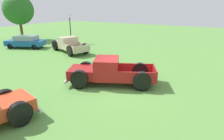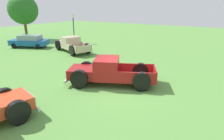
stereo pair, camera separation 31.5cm
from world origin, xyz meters
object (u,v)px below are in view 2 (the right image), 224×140
at_px(pickup_truck_foreground, 106,72).
at_px(sedan_distant_b, 30,41).
at_px(lamp_post_far, 74,28).
at_px(pickup_truck_behind_right, 71,44).
at_px(oak_tree_east, 23,10).

height_order(pickup_truck_foreground, sedan_distant_b, pickup_truck_foreground).
bearing_deg(pickup_truck_foreground, sedan_distant_b, 71.48).
xyz_separation_m(pickup_truck_foreground, lamp_post_far, (9.59, 11.26, 1.13)).
xyz_separation_m(pickup_truck_behind_right, sedan_distant_b, (-1.01, 5.47, 0.00)).
xyz_separation_m(sedan_distant_b, lamp_post_far, (5.05, -2.30, 1.17)).
height_order(pickup_truck_foreground, pickup_truck_behind_right, pickup_truck_foreground).
bearing_deg(oak_tree_east, pickup_truck_behind_right, -102.47).
bearing_deg(oak_tree_east, sedan_distant_b, -122.56).
bearing_deg(pickup_truck_foreground, oak_tree_east, 67.19).
relative_size(sedan_distant_b, lamp_post_far, 1.26).
xyz_separation_m(pickup_truck_foreground, sedan_distant_b, (4.54, 13.56, -0.03)).
relative_size(pickup_truck_foreground, sedan_distant_b, 1.23).
xyz_separation_m(pickup_truck_foreground, pickup_truck_behind_right, (5.56, 8.09, -0.03)).
distance_m(pickup_truck_foreground, lamp_post_far, 14.84).
bearing_deg(sedan_distant_b, oak_tree_east, 57.44).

